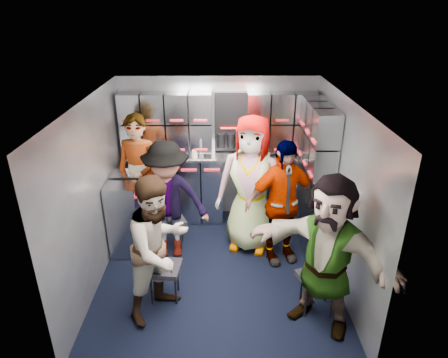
{
  "coord_description": "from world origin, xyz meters",
  "views": [
    {
      "loc": [
        0.04,
        -4.01,
        3.07
      ],
      "look_at": [
        0.07,
        0.35,
        1.08
      ],
      "focal_mm": 32.0,
      "sensor_mm": 36.0,
      "label": 1
    }
  ],
  "objects_px": {
    "jump_seat_mid_left": "(171,222)",
    "jump_seat_mid_right": "(277,226)",
    "attendant_arc_a": "(159,248)",
    "attendant_standing": "(140,178)",
    "attendant_arc_c": "(251,185)",
    "attendant_arc_d": "(281,203)",
    "attendant_arc_b": "(168,201)",
    "jump_seat_near_left": "(164,270)",
    "jump_seat_center": "(249,213)",
    "jump_seat_near_right": "(318,279)",
    "attendant_arc_e": "(327,254)"
  },
  "relations": [
    {
      "from": "jump_seat_mid_left",
      "to": "jump_seat_mid_right",
      "type": "relative_size",
      "value": 1.04
    },
    {
      "from": "jump_seat_mid_right",
      "to": "attendant_arc_a",
      "type": "height_order",
      "value": "attendant_arc_a"
    },
    {
      "from": "jump_seat_mid_left",
      "to": "jump_seat_mid_right",
      "type": "xyz_separation_m",
      "value": [
        1.39,
        -0.11,
        0.0
      ]
    },
    {
      "from": "attendant_standing",
      "to": "attendant_arc_c",
      "type": "bearing_deg",
      "value": 0.86
    },
    {
      "from": "jump_seat_mid_left",
      "to": "attendant_arc_d",
      "type": "bearing_deg",
      "value": -11.66
    },
    {
      "from": "attendant_standing",
      "to": "jump_seat_mid_right",
      "type": "bearing_deg",
      "value": -0.74
    },
    {
      "from": "jump_seat_mid_left",
      "to": "attendant_arc_b",
      "type": "height_order",
      "value": "attendant_arc_b"
    },
    {
      "from": "jump_seat_near_left",
      "to": "attendant_arc_c",
      "type": "distance_m",
      "value": 1.53
    },
    {
      "from": "jump_seat_center",
      "to": "attendant_arc_d",
      "type": "bearing_deg",
      "value": -54.01
    },
    {
      "from": "jump_seat_near_left",
      "to": "jump_seat_mid_right",
      "type": "bearing_deg",
      "value": 33.85
    },
    {
      "from": "jump_seat_near_left",
      "to": "attendant_arc_a",
      "type": "relative_size",
      "value": 0.27
    },
    {
      "from": "jump_seat_center",
      "to": "attendant_standing",
      "type": "distance_m",
      "value": 1.55
    },
    {
      "from": "jump_seat_mid_left",
      "to": "jump_seat_center",
      "type": "bearing_deg",
      "value": 10.48
    },
    {
      "from": "jump_seat_near_right",
      "to": "attendant_arc_a",
      "type": "bearing_deg",
      "value": 179.46
    },
    {
      "from": "jump_seat_center",
      "to": "jump_seat_mid_right",
      "type": "bearing_deg",
      "value": -40.72
    },
    {
      "from": "jump_seat_center",
      "to": "attendant_standing",
      "type": "bearing_deg",
      "value": 176.0
    },
    {
      "from": "jump_seat_center",
      "to": "jump_seat_near_left",
      "type": "bearing_deg",
      "value": -129.77
    },
    {
      "from": "jump_seat_near_right",
      "to": "attendant_arc_a",
      "type": "height_order",
      "value": "attendant_arc_a"
    },
    {
      "from": "attendant_arc_b",
      "to": "jump_seat_mid_right",
      "type": "bearing_deg",
      "value": -0.23
    },
    {
      "from": "jump_seat_mid_right",
      "to": "attendant_arc_c",
      "type": "height_order",
      "value": "attendant_arc_c"
    },
    {
      "from": "attendant_arc_b",
      "to": "attendant_arc_c",
      "type": "distance_m",
      "value": 1.07
    },
    {
      "from": "jump_seat_near_left",
      "to": "attendant_arc_a",
      "type": "xyz_separation_m",
      "value": [
        0.0,
        -0.18,
        0.41
      ]
    },
    {
      "from": "jump_seat_mid_right",
      "to": "attendant_arc_b",
      "type": "height_order",
      "value": "attendant_arc_b"
    },
    {
      "from": "jump_seat_mid_right",
      "to": "jump_seat_near_right",
      "type": "relative_size",
      "value": 0.9
    },
    {
      "from": "jump_seat_mid_left",
      "to": "attendant_arc_e",
      "type": "height_order",
      "value": "attendant_arc_e"
    },
    {
      "from": "jump_seat_mid_left",
      "to": "jump_seat_near_right",
      "type": "height_order",
      "value": "jump_seat_near_right"
    },
    {
      "from": "jump_seat_near_left",
      "to": "jump_seat_center",
      "type": "relative_size",
      "value": 0.86
    },
    {
      "from": "jump_seat_mid_right",
      "to": "jump_seat_mid_left",
      "type": "bearing_deg",
      "value": 175.59
    },
    {
      "from": "jump_seat_near_left",
      "to": "jump_seat_center",
      "type": "height_order",
      "value": "jump_seat_center"
    },
    {
      "from": "jump_seat_near_left",
      "to": "jump_seat_near_right",
      "type": "bearing_deg",
      "value": -6.81
    },
    {
      "from": "jump_seat_mid_left",
      "to": "attendant_arc_c",
      "type": "bearing_deg",
      "value": 0.71
    },
    {
      "from": "jump_seat_near_left",
      "to": "jump_seat_mid_left",
      "type": "height_order",
      "value": "jump_seat_near_left"
    },
    {
      "from": "jump_seat_mid_left",
      "to": "attendant_arc_b",
      "type": "distance_m",
      "value": 0.45
    },
    {
      "from": "jump_seat_near_right",
      "to": "jump_seat_center",
      "type": "bearing_deg",
      "value": 114.21
    },
    {
      "from": "jump_seat_mid_left",
      "to": "attendant_standing",
      "type": "distance_m",
      "value": 0.73
    },
    {
      "from": "jump_seat_mid_left",
      "to": "jump_seat_center",
      "type": "relative_size",
      "value": 0.92
    },
    {
      "from": "attendant_arc_b",
      "to": "jump_seat_mid_left",
      "type": "bearing_deg",
      "value": 86.78
    },
    {
      "from": "jump_seat_near_right",
      "to": "attendant_arc_c",
      "type": "bearing_deg",
      "value": 117.28
    },
    {
      "from": "attendant_standing",
      "to": "attendant_arc_e",
      "type": "distance_m",
      "value": 2.69
    },
    {
      "from": "attendant_arc_c",
      "to": "attendant_arc_e",
      "type": "distance_m",
      "value": 1.54
    },
    {
      "from": "jump_seat_mid_right",
      "to": "attendant_arc_e",
      "type": "height_order",
      "value": "attendant_arc_e"
    },
    {
      "from": "attendant_standing",
      "to": "attendant_arc_d",
      "type": "distance_m",
      "value": 1.91
    },
    {
      "from": "jump_seat_center",
      "to": "jump_seat_near_right",
      "type": "xyz_separation_m",
      "value": [
        0.63,
        -1.4,
        -0.0
      ]
    },
    {
      "from": "jump_seat_center",
      "to": "attendant_standing",
      "type": "height_order",
      "value": "attendant_standing"
    },
    {
      "from": "attendant_standing",
      "to": "attendant_arc_d",
      "type": "bearing_deg",
      "value": -6.02
    },
    {
      "from": "attendant_standing",
      "to": "jump_seat_mid_left",
      "type": "bearing_deg",
      "value": -22.99
    },
    {
      "from": "attendant_arc_e",
      "to": "jump_seat_center",
      "type": "bearing_deg",
      "value": 147.89
    },
    {
      "from": "jump_seat_mid_left",
      "to": "jump_seat_center",
      "type": "height_order",
      "value": "jump_seat_center"
    },
    {
      "from": "jump_seat_near_right",
      "to": "attendant_arc_b",
      "type": "bearing_deg",
      "value": 148.37
    },
    {
      "from": "attendant_standing",
      "to": "attendant_arc_a",
      "type": "xyz_separation_m",
      "value": [
        0.46,
        -1.49,
        -0.09
      ]
    }
  ]
}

